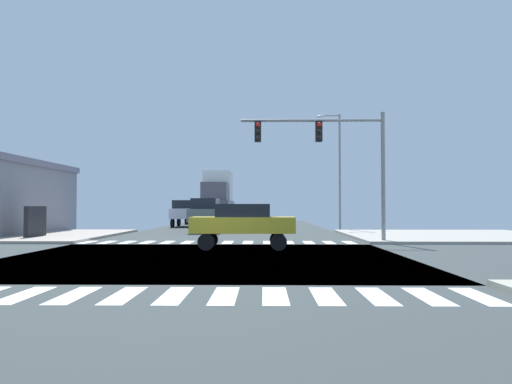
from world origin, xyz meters
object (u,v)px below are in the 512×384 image
(street_lamp, at_px, (337,161))
(suv_trailing_4, at_px, (196,210))
(box_truck_farside_1, at_px, (217,198))
(suv_nearside_1, at_px, (185,211))
(suv_crossing_2, at_px, (226,210))
(sedan_queued_1, at_px, (243,222))
(suv_leading_3, at_px, (206,212))
(traffic_signal_mast, at_px, (327,146))

(street_lamp, height_order, suv_trailing_4, street_lamp)
(street_lamp, height_order, box_truck_farside_1, street_lamp)
(suv_nearside_1, distance_m, suv_crossing_2, 9.13)
(box_truck_farside_1, bearing_deg, sedan_queued_1, 98.17)
(suv_crossing_2, height_order, suv_leading_3, same)
(suv_crossing_2, bearing_deg, traffic_signal_mast, 104.25)
(traffic_signal_mast, height_order, suv_trailing_4, traffic_signal_mast)
(traffic_signal_mast, relative_size, sedan_queued_1, 1.65)
(suv_crossing_2, height_order, suv_trailing_4, same)
(traffic_signal_mast, xyz_separation_m, suv_crossing_2, (-7.13, 28.08, -3.36))
(suv_leading_3, bearing_deg, suv_crossing_2, -90.00)
(street_lamp, xyz_separation_m, sedan_queued_1, (-6.32, -16.04, -4.03))
(street_lamp, distance_m, suv_leading_3, 10.51)
(box_truck_farside_1, bearing_deg, suv_trailing_4, -70.55)
(box_truck_farside_1, relative_size, suv_leading_3, 1.57)
(traffic_signal_mast, xyz_separation_m, suv_leading_3, (-7.13, 10.02, -3.36))
(sedan_queued_1, xyz_separation_m, suv_trailing_4, (-6.16, 30.53, 0.28))
(suv_trailing_4, bearing_deg, traffic_signal_mast, 110.54)
(traffic_signal_mast, xyz_separation_m, box_truck_farside_1, (-7.13, 18.55, -2.19))
(traffic_signal_mast, bearing_deg, street_lamp, 79.39)
(traffic_signal_mast, height_order, sedan_queued_1, traffic_signal_mast)
(suv_nearside_1, xyz_separation_m, sedan_queued_1, (6.16, -22.95, -0.28))
(suv_leading_3, height_order, suv_trailing_4, same)
(suv_leading_3, bearing_deg, suv_trailing_4, -80.00)
(suv_leading_3, bearing_deg, street_lamp, -165.08)
(street_lamp, bearing_deg, traffic_signal_mast, -100.61)
(sedan_queued_1, bearing_deg, street_lamp, 158.49)
(traffic_signal_mast, relative_size, suv_nearside_1, 1.54)
(traffic_signal_mast, xyz_separation_m, suv_nearside_1, (-10.13, 19.46, -3.36))
(suv_nearside_1, bearing_deg, traffic_signal_mast, 117.50)
(suv_nearside_1, height_order, suv_leading_3, same)
(suv_nearside_1, xyz_separation_m, box_truck_farside_1, (3.00, -0.91, 1.17))
(traffic_signal_mast, xyz_separation_m, suv_trailing_4, (-10.13, 27.04, -3.36))
(box_truck_farside_1, height_order, suv_trailing_4, box_truck_farside_1)
(traffic_signal_mast, height_order, street_lamp, street_lamp)
(traffic_signal_mast, relative_size, suv_crossing_2, 1.54)
(street_lamp, bearing_deg, sedan_queued_1, -111.51)
(suv_crossing_2, xyz_separation_m, sedan_queued_1, (3.16, -31.57, -0.28))
(traffic_signal_mast, distance_m, suv_leading_3, 12.75)
(street_lamp, height_order, suv_leading_3, street_lamp)
(box_truck_farside_1, distance_m, suv_crossing_2, 9.60)
(box_truck_farside_1, height_order, suv_crossing_2, box_truck_farside_1)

